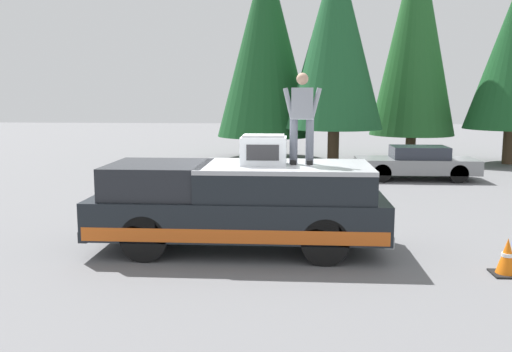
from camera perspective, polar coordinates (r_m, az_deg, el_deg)
The scene contains 9 objects.
ground_plane at distance 10.88m, azimuth 0.88°, elevation -7.22°, with size 90.00×90.00×0.00m, color slate.
pickup_truck at distance 10.43m, azimuth -1.80°, elevation -2.98°, with size 2.01×5.54×1.65m.
compressor_unit at distance 10.17m, azimuth 0.79°, elevation 2.73°, with size 0.65×0.84×0.56m.
person_on_truck_bed at distance 10.26m, azimuth 4.80°, elevation 6.25°, with size 0.29×0.72×1.69m.
parked_car_grey at distance 19.86m, azimuth 16.35°, elevation 1.32°, with size 1.64×4.10×1.16m.
traffic_cone at distance 9.99m, azimuth 24.67°, elevation -7.74°, with size 0.47×0.47×0.62m.
conifer_left at distance 26.18m, azimuth 16.23°, elevation 14.09°, with size 3.78×3.78×10.19m.
conifer_center_left at distance 23.59m, azimuth 8.27°, elevation 13.99°, with size 4.06×4.06×8.99m.
conifer_center_right at distance 25.52m, azimuth 1.03°, elevation 13.64°, with size 4.44×4.44×9.44m.
Camera 1 is at (-10.46, -0.55, 2.95)m, focal length 38.45 mm.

